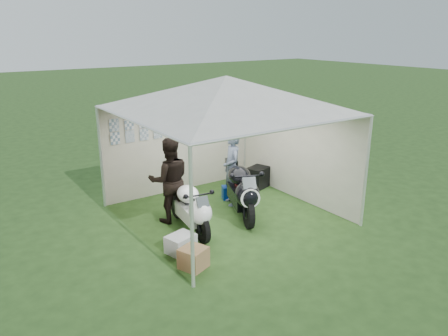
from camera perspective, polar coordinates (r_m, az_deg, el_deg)
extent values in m
plane|color=#223F17|center=(9.57, 0.28, -6.19)|extent=(80.00, 80.00, 0.00)
cylinder|color=silver|center=(6.58, -4.23, -6.74)|extent=(0.06, 0.06, 2.30)
cylinder|color=silver|center=(9.11, 18.06, -0.59)|extent=(0.06, 0.06, 2.30)
cylinder|color=silver|center=(10.05, -15.77, 1.28)|extent=(0.06, 0.06, 2.30)
cylinder|color=silver|center=(11.87, 2.79, 4.36)|extent=(0.06, 0.06, 2.30)
cube|color=beige|center=(10.81, -5.73, 2.99)|extent=(4.00, 0.02, 2.30)
cube|color=beige|center=(8.26, -11.22, -1.90)|extent=(0.02, 4.00, 2.30)
cube|color=beige|center=(10.39, 9.43, 2.23)|extent=(0.02, 4.00, 2.30)
pyramid|color=silver|center=(8.84, 0.31, 9.73)|extent=(5.66, 5.66, 0.70)
cube|color=#99A5B7|center=(9.98, -14.16, 5.44)|extent=(0.22, 0.02, 0.28)
cube|color=#99A5B7|center=(10.10, -12.30, 5.71)|extent=(0.22, 0.02, 0.28)
cube|color=#99A5B7|center=(10.24, -10.48, 5.97)|extent=(0.22, 0.01, 0.28)
cube|color=#99A5B7|center=(10.38, -8.71, 6.22)|extent=(0.22, 0.01, 0.28)
cube|color=#99A5B7|center=(10.05, -14.03, 3.77)|extent=(0.22, 0.02, 0.28)
cube|color=#99A5B7|center=(10.17, -12.19, 4.06)|extent=(0.22, 0.01, 0.28)
cube|color=#99A5B7|center=(10.30, -10.39, 4.34)|extent=(0.22, 0.02, 0.28)
cube|color=#99A5B7|center=(10.44, -8.64, 4.61)|extent=(0.22, 0.01, 0.28)
cylinder|color=#D8590C|center=(10.71, -4.83, 7.26)|extent=(3.20, 0.02, 0.02)
cylinder|color=black|center=(8.30, -2.82, -7.92)|extent=(0.17, 0.58, 0.57)
cylinder|color=black|center=(9.43, -6.07, -4.78)|extent=(0.22, 0.58, 0.57)
cube|color=white|center=(8.79, -4.45, -5.92)|extent=(0.44, 0.94, 0.28)
ellipsoid|color=white|center=(8.26, -3.12, -5.77)|extent=(0.50, 0.62, 0.47)
ellipsoid|color=white|center=(8.73, -4.74, -3.41)|extent=(0.49, 0.64, 0.33)
cube|color=black|center=(9.08, -5.63, -2.97)|extent=(0.32, 0.60, 0.13)
cube|color=white|center=(9.33, -6.33, -1.93)|extent=(0.25, 0.31, 0.17)
cube|color=black|center=(9.06, -5.38, -4.12)|extent=(0.17, 0.53, 0.09)
cube|color=#3F474C|center=(8.07, -2.82, -4.45)|extent=(0.24, 0.17, 0.20)
cylinder|color=black|center=(8.88, 3.22, -5.84)|extent=(0.36, 0.65, 0.66)
cylinder|color=black|center=(10.28, 1.06, -2.50)|extent=(0.41, 0.67, 0.66)
cube|color=black|center=(9.49, 2.14, -3.67)|extent=(0.75, 1.11, 0.33)
ellipsoid|color=black|center=(8.85, 3.08, -3.46)|extent=(0.71, 0.80, 0.55)
ellipsoid|color=black|center=(9.44, 2.02, -0.94)|extent=(0.71, 0.81, 0.39)
cube|color=black|center=(9.87, 1.42, -0.51)|extent=(0.52, 0.72, 0.15)
cube|color=black|center=(10.18, 0.97, 0.58)|extent=(0.35, 0.40, 0.20)
cube|color=maroon|center=(9.83, 1.56, -1.74)|extent=(0.34, 0.60, 0.11)
cube|color=#3F474C|center=(8.63, 3.33, -2.00)|extent=(0.31, 0.25, 0.23)
cylinder|color=white|center=(8.63, 3.48, -4.03)|extent=(0.37, 0.17, 0.40)
cube|color=#0C37BF|center=(10.44, 0.93, -3.19)|extent=(0.49, 0.40, 0.31)
imported|color=black|center=(9.06, -7.13, -1.60)|extent=(1.05, 0.93, 1.80)
imported|color=slate|center=(9.91, 1.05, -0.05)|extent=(0.59, 0.72, 1.71)
cube|color=black|center=(11.20, 4.46, -1.20)|extent=(0.63, 0.57, 0.53)
cube|color=silver|center=(8.06, -5.67, -9.80)|extent=(0.57, 0.50, 0.33)
cube|color=olive|center=(7.54, -4.00, -11.63)|extent=(0.53, 0.53, 0.36)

